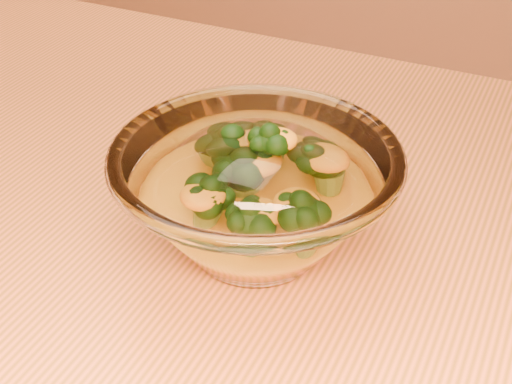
% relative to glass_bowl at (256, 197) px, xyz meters
% --- Properties ---
extents(glass_bowl, '(0.19, 0.19, 0.08)m').
position_rel_glass_bowl_xyz_m(glass_bowl, '(0.00, 0.00, 0.00)').
color(glass_bowl, white).
rests_on(glass_bowl, table).
extents(cheese_sauce, '(0.11, 0.11, 0.03)m').
position_rel_glass_bowl_xyz_m(cheese_sauce, '(-0.00, -0.00, -0.02)').
color(cheese_sauce, orange).
rests_on(cheese_sauce, glass_bowl).
extents(broccoli_heap, '(0.11, 0.11, 0.06)m').
position_rel_glass_bowl_xyz_m(broccoli_heap, '(-0.00, 0.01, 0.01)').
color(broccoli_heap, black).
rests_on(broccoli_heap, cheese_sauce).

